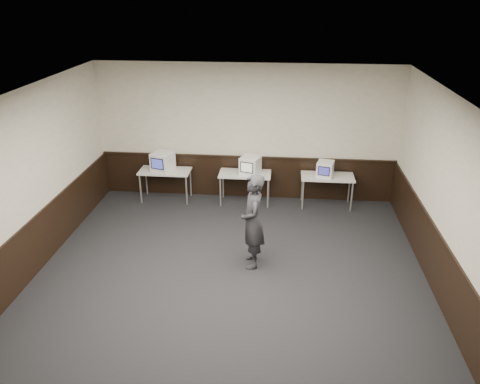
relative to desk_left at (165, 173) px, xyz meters
name	(u,v)px	position (x,y,z in m)	size (l,w,h in m)	color
floor	(227,292)	(1.90, -3.60, -0.68)	(8.00, 8.00, 0.00)	black
ceiling	(224,105)	(1.90, -3.60, 2.52)	(8.00, 8.00, 0.00)	white
back_wall	(247,133)	(1.90, 0.40, 0.92)	(7.00, 7.00, 0.00)	silver
left_wall	(11,198)	(-1.60, -3.60, 0.92)	(8.00, 8.00, 0.00)	silver
right_wall	(459,216)	(5.40, -3.60, 0.92)	(8.00, 8.00, 0.00)	silver
wainscot_back	(246,177)	(1.90, 0.38, -0.18)	(6.98, 0.04, 1.00)	black
wainscot_left	(24,256)	(-1.58, -3.60, -0.18)	(0.04, 7.98, 1.00)	black
wainscot_right	(445,278)	(5.38, -3.60, -0.18)	(0.04, 7.98, 1.00)	black
wainscot_rail	(246,157)	(1.90, 0.36, 0.34)	(6.98, 0.06, 0.04)	black
desk_left	(165,173)	(0.00, 0.00, 0.00)	(1.20, 0.60, 0.75)	silver
desk_center	(245,176)	(1.90, 0.00, 0.00)	(1.20, 0.60, 0.75)	silver
desk_right	(327,179)	(3.80, 0.00, 0.00)	(1.20, 0.60, 0.75)	silver
emac_left	(163,162)	(-0.04, -0.01, 0.29)	(0.56, 0.58, 0.44)	white
emac_center	(250,165)	(2.02, -0.02, 0.28)	(0.52, 0.54, 0.41)	white
emac_right	(325,169)	(3.73, -0.03, 0.25)	(0.44, 0.45, 0.36)	white
person	(253,222)	(2.27, -2.68, 0.21)	(0.65, 0.42, 1.78)	#26252B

